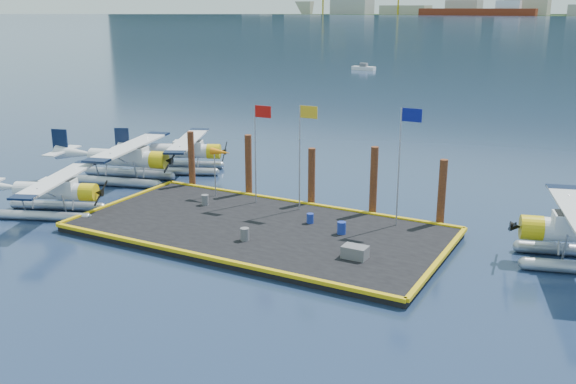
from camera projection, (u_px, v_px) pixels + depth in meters
name	position (u px, v px, depth m)	size (l,w,h in m)	color
ground	(259.00, 234.00, 35.16)	(4000.00, 4000.00, 0.00)	#172B46
dock	(259.00, 230.00, 35.10)	(20.00, 10.00, 0.40)	black
dock_bumpers	(259.00, 225.00, 35.02)	(20.25, 10.25, 0.18)	#C9A40B
seaplane_a	(53.00, 194.00, 37.88)	(8.09, 8.57, 3.10)	#999EA7
seaplane_b	(126.00, 161.00, 45.01)	(9.35, 10.09, 3.58)	#999EA7
seaplane_c	(183.00, 153.00, 47.94)	(8.50, 8.92, 3.27)	#999EA7
drum_0	(205.00, 200.00, 38.83)	(0.44, 0.44, 0.63)	#58585D
drum_1	(245.00, 234.00, 32.94)	(0.47, 0.47, 0.66)	#58585D
drum_4	(342.00, 228.00, 33.87)	(0.47, 0.47, 0.66)	navy
drum_5	(310.00, 218.00, 35.56)	(0.39, 0.39, 0.55)	navy
crate	(355.00, 252.00, 30.63)	(1.19, 0.80, 0.60)	#58585D
flagpole_red	(258.00, 139.00, 38.19)	(1.14, 0.08, 6.00)	#9998A0
flagpole_yellow	(303.00, 142.00, 36.79)	(1.14, 0.08, 6.20)	#9998A0
flagpole_blue	(403.00, 149.00, 34.01)	(1.14, 0.08, 6.50)	#9998A0
windsock	(221.00, 153.00, 39.76)	(1.40, 0.44, 3.12)	#9998A0
piling_0	(192.00, 161.00, 43.04)	(0.44, 0.44, 4.00)	#412112
piling_1	(249.00, 167.00, 40.96)	(0.44, 0.44, 4.20)	#412112
piling_2	(312.00, 179.00, 38.96)	(0.44, 0.44, 3.80)	#412112
piling_3	(374.00, 183.00, 37.07)	(0.44, 0.44, 4.30)	#412112
piling_4	(442.00, 195.00, 35.29)	(0.44, 0.44, 4.00)	#412112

